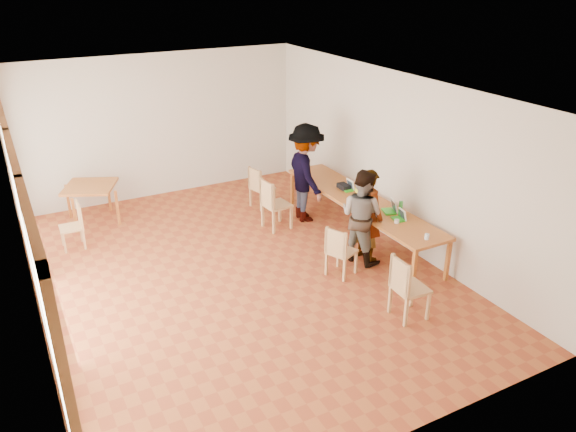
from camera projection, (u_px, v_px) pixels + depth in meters
name	position (u px, v px, depth m)	size (l,w,h in m)	color
ground	(238.00, 273.00, 9.16)	(8.00, 8.00, 0.00)	#A35127
wall_back	(160.00, 126.00, 11.76)	(6.00, 0.10, 3.00)	beige
wall_front	(401.00, 323.00, 5.32)	(6.00, 0.10, 3.00)	beige
wall_right	(393.00, 158.00, 9.83)	(0.10, 8.00, 3.00)	beige
window_wall	(24.00, 227.00, 7.27)	(0.10, 8.00, 3.00)	white
ceiling	(231.00, 87.00, 7.91)	(6.00, 8.00, 0.04)	white
communal_table	(360.00, 202.00, 10.09)	(0.80, 4.00, 0.75)	#B06727
side_table	(90.00, 189.00, 10.74)	(0.90, 0.90, 0.75)	#B06727
chair_near	(405.00, 282.00, 7.77)	(0.47, 0.47, 0.51)	tan
chair_mid	(339.00, 247.00, 8.86)	(0.53, 0.53, 0.46)	tan
chair_far	(272.00, 200.00, 10.44)	(0.50, 0.50, 0.52)	tan
chair_empty	(259.00, 184.00, 11.40)	(0.49, 0.49, 0.46)	tan
chair_spare	(75.00, 221.00, 9.82)	(0.39, 0.39, 0.44)	tan
person_near	(368.00, 215.00, 9.30)	(0.59, 0.39, 1.61)	gray
person_mid	(362.00, 216.00, 9.27)	(0.79, 0.61, 1.62)	gray
person_far	(306.00, 173.00, 10.72)	(1.24, 0.71, 1.91)	gray
laptop_near	(400.00, 217.00, 9.25)	(0.23, 0.25, 0.19)	green
laptop_mid	(391.00, 209.00, 9.54)	(0.29, 0.31, 0.22)	green
laptop_far	(349.00, 187.00, 10.48)	(0.21, 0.24, 0.20)	green
yellow_mug	(358.00, 190.00, 10.35)	(0.11, 0.11, 0.09)	#F3F82D
green_bottle	(401.00, 209.00, 9.32)	(0.07, 0.07, 0.28)	#237E2A
clear_glass	(427.00, 237.00, 8.59)	(0.07, 0.07, 0.09)	silver
condiment_cup	(397.00, 221.00, 9.14)	(0.08, 0.08, 0.06)	white
pink_phone	(355.00, 201.00, 9.96)	(0.05, 0.10, 0.01)	#BB3563
black_pouch	(344.00, 186.00, 10.53)	(0.16, 0.26, 0.09)	black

